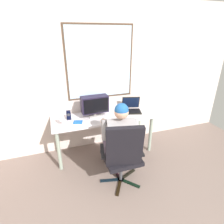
# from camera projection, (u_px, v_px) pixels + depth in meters

# --- Properties ---
(wall_rear) EXTENTS (5.83, 0.08, 2.61)m
(wall_rear) POSITION_uv_depth(u_px,v_px,m) (94.00, 79.00, 3.21)
(wall_rear) COLOR beige
(wall_rear) RESTS_ON ground
(desk) EXTENTS (1.77, 0.60, 0.74)m
(desk) POSITION_uv_depth(u_px,v_px,m) (104.00, 121.00, 3.19)
(desk) COLOR gray
(desk) RESTS_ON ground
(office_chair) EXTENTS (0.64, 0.64, 1.05)m
(office_chair) POSITION_uv_depth(u_px,v_px,m) (123.00, 154.00, 2.44)
(office_chair) COLOR black
(office_chair) RESTS_ON ground
(person_seated) EXTENTS (0.61, 0.87, 1.24)m
(person_seated) POSITION_uv_depth(u_px,v_px,m) (119.00, 138.00, 2.66)
(person_seated) COLOR #534659
(person_seated) RESTS_ON ground
(crt_monitor) EXTENTS (0.46, 0.21, 0.37)m
(crt_monitor) POSITION_uv_depth(u_px,v_px,m) (95.00, 105.00, 3.07)
(crt_monitor) COLOR beige
(crt_monitor) RESTS_ON desk
(laptop) EXTENTS (0.40, 0.39, 0.25)m
(laptop) POSITION_uv_depth(u_px,v_px,m) (131.00, 107.00, 3.36)
(laptop) COLOR black
(laptop) RESTS_ON desk
(wine_glass) EXTENTS (0.08, 0.08, 0.14)m
(wine_glass) POSITION_uv_depth(u_px,v_px,m) (62.00, 119.00, 2.82)
(wine_glass) COLOR silver
(wine_glass) RESTS_ON desk
(desk_speaker) EXTENTS (0.08, 0.08, 0.15)m
(desk_speaker) POSITION_uv_depth(u_px,v_px,m) (69.00, 115.00, 3.02)
(desk_speaker) COLOR black
(desk_speaker) RESTS_ON desk
(cd_case) EXTENTS (0.17, 0.16, 0.01)m
(cd_case) POSITION_uv_depth(u_px,v_px,m) (78.00, 122.00, 2.93)
(cd_case) COLOR blue
(cd_case) RESTS_ON desk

